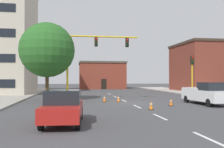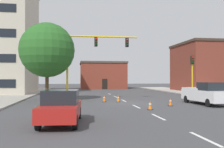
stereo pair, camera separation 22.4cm
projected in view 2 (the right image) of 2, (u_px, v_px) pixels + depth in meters
The scene contains 20 objects.
ground_plane at pixel (129, 103), 23.43m from camera, with size 160.00×160.00×0.00m, color #424244.
sidewalk_left at pixel (4, 97), 29.43m from camera, with size 6.00×56.00×0.14m, color #9E998E.
sidewalk_right at pixel (214, 95), 33.27m from camera, with size 6.00×56.00×0.14m, color #B2ADA3.
lane_stripe_seg_0 at pixel (205, 139), 9.58m from camera, with size 0.16×2.40×0.01m, color silver.
lane_stripe_seg_1 at pixel (158, 117), 15.02m from camera, with size 0.16×2.40×0.01m, color silver.
lane_stripe_seg_2 at pixel (136, 107), 20.47m from camera, with size 0.16×2.40×0.01m, color silver.
lane_stripe_seg_3 at pixel (124, 101), 25.91m from camera, with size 0.16×2.40×0.01m, color silver.
lane_stripe_seg_4 at pixel (115, 97), 31.35m from camera, with size 0.16×2.40×0.01m, color silver.
lane_stripe_seg_5 at pixel (110, 94), 36.79m from camera, with size 0.16×2.40×0.01m, color silver.
building_brick_center at pixel (102, 75), 57.24m from camera, with size 10.20×9.97×5.97m.
building_row_right at pixel (210, 67), 44.23m from camera, with size 11.08×10.94×8.56m.
traffic_signal_gantry at pixel (77, 80), 25.86m from camera, with size 8.34×1.20×6.83m.
traffic_light_pole_right at pixel (192, 67), 27.15m from camera, with size 0.32×0.47×4.80m.
tree_left_near at pixel (47, 50), 25.54m from camera, with size 5.63×5.63×8.06m.
pickup_truck_white at pixel (206, 94), 22.06m from camera, with size 2.28×5.50×1.99m.
sedan_red_near_left at pixel (61, 106), 12.81m from camera, with size 2.15×4.61×1.74m.
traffic_cone_roadside_a at pixel (104, 99), 24.45m from camera, with size 0.36×0.36×0.67m.
traffic_cone_roadside_b at pixel (150, 105), 18.40m from camera, with size 0.36×0.36×0.66m.
traffic_cone_roadside_c at pixel (118, 99), 24.43m from camera, with size 0.36×0.36×0.67m.
traffic_cone_roadside_d at pixel (170, 102), 20.95m from camera, with size 0.36×0.36×0.65m.
Camera 2 is at (-4.94, -23.01, 2.35)m, focal length 39.82 mm.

